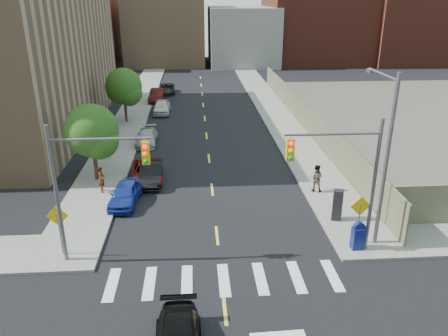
{
  "coord_description": "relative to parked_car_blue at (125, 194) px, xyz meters",
  "views": [
    {
      "loc": [
        -1.05,
        -12.7,
        12.29
      ],
      "look_at": [
        0.72,
        12.88,
        2.0
      ],
      "focal_mm": 35.0,
      "sensor_mm": 36.0,
      "label": 1
    }
  ],
  "objects": [
    {
      "name": "parked_car_grey",
      "position": [
        0.88,
        32.51,
        -0.06
      ],
      "size": [
        2.23,
        4.51,
        1.23
      ],
      "primitive_type": "imported",
      "rotation": [
        0.0,
        0.0,
        0.04
      ],
      "color": "black",
      "rests_on": "ground"
    },
    {
      "name": "pedestrian_east",
      "position": [
        12.27,
        0.72,
        0.39
      ],
      "size": [
        1.07,
        0.94,
        1.83
      ],
      "primitive_type": "imported",
      "rotation": [
        0.0,
        0.0,
        2.82
      ],
      "color": "gray",
      "rests_on": "sidewalk_ne"
    },
    {
      "name": "mailbox",
      "position": [
        12.56,
        -6.3,
        0.21
      ],
      "size": [
        0.64,
        0.5,
        1.5
      ],
      "rotation": [
        0.0,
        0.0,
        0.05
      ],
      "color": "navy",
      "rests_on": "sidewalk_ne"
    },
    {
      "name": "warn_sign_nw",
      "position": [
        -2.3,
        -5.8,
        1.32
      ],
      "size": [
        1.06,
        0.06,
        2.83
      ],
      "color": "#59595E",
      "rests_on": "ground"
    },
    {
      "name": "fence_north",
      "position": [
        15.1,
        15.7,
        0.58
      ],
      "size": [
        0.12,
        44.0,
        2.5
      ],
      "primitive_type": "cube",
      "color": "#72714F",
      "rests_on": "ground"
    },
    {
      "name": "sidewalk_ne",
      "position": [
        13.25,
        29.2,
        -0.6
      ],
      "size": [
        3.5,
        73.0,
        0.15
      ],
      "primitive_type": "cube",
      "color": "gray",
      "rests_on": "ground"
    },
    {
      "name": "streetlight_ne",
      "position": [
        13.7,
        -5.4,
        4.55
      ],
      "size": [
        0.25,
        3.7,
        9.0
      ],
      "color": "#59595E",
      "rests_on": "ground"
    },
    {
      "name": "sidewalk_nw",
      "position": [
        -2.25,
        29.2,
        -0.6
      ],
      "size": [
        3.5,
        73.0,
        0.15
      ],
      "primitive_type": "cube",
      "color": "gray",
      "rests_on": "ground"
    },
    {
      "name": "bg_bldg_fareast",
      "position": [
        43.5,
        57.7,
        8.33
      ],
      "size": [
        14.0,
        16.0,
        18.0
      ],
      "primitive_type": "cube",
      "color": "#592319",
      "rests_on": "ground"
    },
    {
      "name": "tree_west_near",
      "position": [
        -2.5,
        3.74,
        2.8
      ],
      "size": [
        3.66,
        3.64,
        5.52
      ],
      "color": "#332114",
      "rests_on": "ground"
    },
    {
      "name": "bg_bldg_center",
      "position": [
        13.5,
        57.7,
        4.33
      ],
      "size": [
        12.0,
        16.0,
        10.0
      ],
      "primitive_type": "cube",
      "color": "gray",
      "rests_on": "ground"
    },
    {
      "name": "payphone",
      "position": [
        12.45,
        -3.22,
        0.4
      ],
      "size": [
        0.67,
        0.6,
        1.85
      ],
      "primitive_type": "cube",
      "rotation": [
        0.0,
        0.0,
        -0.33
      ],
      "color": "black",
      "rests_on": "sidewalk_ne"
    },
    {
      "name": "pedestrian_west",
      "position": [
        -1.71,
        1.59,
        0.33
      ],
      "size": [
        0.42,
        0.63,
        1.72
      ],
      "primitive_type": "imported",
      "rotation": [
        0.0,
        0.0,
        1.59
      ],
      "color": "gray",
      "rests_on": "sidewalk_nw"
    },
    {
      "name": "signal_ne",
      "position": [
        11.48,
        -6.3,
        3.85
      ],
      "size": [
        4.59,
        0.3,
        7.0
      ],
      "color": "#59595E",
      "rests_on": "ground"
    },
    {
      "name": "parked_car_black",
      "position": [
        1.3,
        3.25,
        0.01
      ],
      "size": [
        1.53,
        4.16,
        1.36
      ],
      "primitive_type": "imported",
      "rotation": [
        0.0,
        0.0,
        0.02
      ],
      "color": "black",
      "rests_on": "ground"
    },
    {
      "name": "parked_car_silver",
      "position": [
        0.21,
        11.68,
        -0.05
      ],
      "size": [
        1.75,
        4.29,
        1.24
      ],
      "primitive_type": "imported",
      "rotation": [
        0.0,
        0.0,
        -0.0
      ],
      "color": "#A3A6AB",
      "rests_on": "ground"
    },
    {
      "name": "parked_car_blue",
      "position": [
        0.0,
        0.0,
        0.0
      ],
      "size": [
        1.95,
        4.08,
        1.35
      ],
      "primitive_type": "imported",
      "rotation": [
        0.0,
        0.0,
        -0.09
      ],
      "color": "navy",
      "rests_on": "ground"
    },
    {
      "name": "warn_sign_midwest",
      "position": [
        -2.3,
        7.7,
        1.32
      ],
      "size": [
        1.06,
        0.06,
        2.83
      ],
      "color": "#59595E",
      "rests_on": "ground"
    },
    {
      "name": "bg_bldg_west",
      "position": [
        -16.5,
        57.7,
        5.33
      ],
      "size": [
        14.0,
        18.0,
        12.0
      ],
      "primitive_type": "cube",
      "color": "#592319",
      "rests_on": "ground"
    },
    {
      "name": "warn_sign_ne",
      "position": [
        12.7,
        -5.8,
        1.32
      ],
      "size": [
        1.06,
        0.06,
        2.83
      ],
      "color": "#59595E",
      "rests_on": "ground"
    },
    {
      "name": "parked_car_white",
      "position": [
        0.88,
        22.17,
        0.07
      ],
      "size": [
        1.77,
        4.35,
        1.48
      ],
      "primitive_type": "imported",
      "rotation": [
        0.0,
        0.0,
        -0.01
      ],
      "color": "silver",
      "rests_on": "ground"
    },
    {
      "name": "bg_bldg_midwest",
      "position": [
        -0.5,
        59.7,
        6.83
      ],
      "size": [
        14.0,
        16.0,
        15.0
      ],
      "primitive_type": "cube",
      "color": "#8C6B4C",
      "rests_on": "ground"
    },
    {
      "name": "signal_nw",
      "position": [
        -0.48,
        -6.3,
        3.85
      ],
      "size": [
        4.59,
        0.3,
        7.0
      ],
      "color": "#59595E",
      "rests_on": "ground"
    },
    {
      "name": "parked_car_maroon",
      "position": [
        0.0,
        27.77,
        0.1
      ],
      "size": [
        1.91,
        4.78,
        1.55
      ],
      "primitive_type": "imported",
      "rotation": [
        0.0,
        0.0,
        -0.06
      ],
      "color": "#3C0D0C",
      "rests_on": "ground"
    },
    {
      "name": "bg_bldg_east",
      "position": [
        27.5,
        59.7,
        7.33
      ],
      "size": [
        18.0,
        18.0,
        16.0
      ],
      "primitive_type": "cube",
      "color": "#592319",
      "rests_on": "ground"
    },
    {
      "name": "parked_car_red",
      "position": [
        0.98,
        3.59,
        -0.04
      ],
      "size": [
        2.48,
        4.75,
        1.28
      ],
      "primitive_type": "imported",
      "rotation": [
        0.0,
        0.0,
        0.08
      ],
      "color": "maroon",
      "rests_on": "ground"
    },
    {
      "name": "tree_west_far",
      "position": [
        -2.5,
        18.74,
        2.8
      ],
      "size": [
        3.66,
        3.64,
        5.52
      ],
      "color": "#332114",
      "rests_on": "ground"
    }
  ]
}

